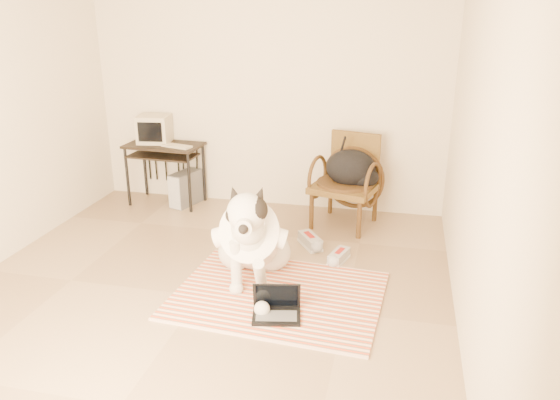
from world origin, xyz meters
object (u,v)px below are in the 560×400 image
(crt_monitor, at_px, (154,129))
(laptop, at_px, (277,308))
(rattan_chair, at_px, (347,181))
(dog, at_px, (252,238))
(pc_tower, at_px, (186,188))
(backpack, at_px, (353,169))
(computer_desk, at_px, (164,153))

(crt_monitor, bearing_deg, laptop, -48.45)
(laptop, bearing_deg, crt_monitor, 131.55)
(rattan_chair, bearing_deg, dog, -113.57)
(pc_tower, bearing_deg, laptop, -53.45)
(pc_tower, xyz_separation_m, backpack, (1.95, -0.19, 0.42))
(laptop, xyz_separation_m, pc_tower, (-1.59, 2.15, 0.12))
(backpack, bearing_deg, computer_desk, 175.18)
(backpack, bearing_deg, pc_tower, 174.32)
(crt_monitor, bearing_deg, pc_tower, -10.32)
(dog, distance_m, laptop, 0.70)
(dog, xyz_separation_m, rattan_chair, (0.63, 1.45, 0.10))
(dog, bearing_deg, laptop, -57.90)
(computer_desk, bearing_deg, laptop, -49.46)
(pc_tower, bearing_deg, rattan_chair, -4.85)
(crt_monitor, height_order, rattan_chair, crt_monitor)
(rattan_chair, bearing_deg, crt_monitor, 174.24)
(rattan_chair, bearing_deg, laptop, -98.42)
(crt_monitor, height_order, pc_tower, crt_monitor)
(laptop, relative_size, rattan_chair, 0.42)
(laptop, height_order, backpack, backpack)
(laptop, bearing_deg, backpack, 79.70)
(pc_tower, relative_size, backpack, 0.82)
(crt_monitor, distance_m, backpack, 2.35)
(laptop, distance_m, backpack, 2.06)
(pc_tower, bearing_deg, dog, -52.07)
(laptop, bearing_deg, computer_desk, 130.54)
(crt_monitor, bearing_deg, rattan_chair, -5.76)
(dog, height_order, rattan_chair, dog)
(laptop, distance_m, rattan_chair, 2.05)
(dog, xyz_separation_m, pc_tower, (-1.25, 1.61, -0.19))
(crt_monitor, xyz_separation_m, pc_tower, (0.37, -0.07, -0.67))
(laptop, bearing_deg, rattan_chair, 81.58)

